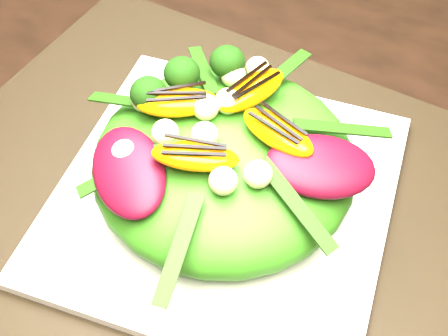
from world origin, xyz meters
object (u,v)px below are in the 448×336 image
at_px(salad_bowl, 224,186).
at_px(lettuce_mound, 224,161).
at_px(plate_base, 224,196).
at_px(orange_segment, 218,110).
at_px(placemat, 224,201).

relative_size(salad_bowl, lettuce_mound, 1.18).
height_order(plate_base, orange_segment, orange_segment).
bearing_deg(placemat, lettuce_mound, 0.00).
xyz_separation_m(placemat, salad_bowl, (0.00, 0.00, 0.02)).
bearing_deg(salad_bowl, placemat, 0.00).
xyz_separation_m(placemat, plate_base, (0.00, 0.00, 0.01)).
height_order(placemat, lettuce_mound, lettuce_mound).
bearing_deg(salad_bowl, plate_base, 0.00).
distance_m(plate_base, lettuce_mound, 0.05).
xyz_separation_m(lettuce_mound, orange_segment, (-0.01, 0.01, 0.04)).
bearing_deg(plate_base, orange_segment, 130.76).
bearing_deg(placemat, salad_bowl, 0.00).
xyz_separation_m(placemat, orange_segment, (-0.01, 0.01, 0.10)).
bearing_deg(salad_bowl, orange_segment, 130.76).
bearing_deg(lettuce_mound, orange_segment, 130.76).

